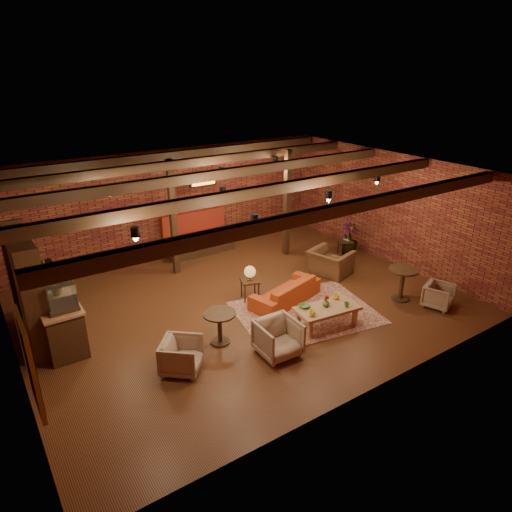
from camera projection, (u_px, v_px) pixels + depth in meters
floor at (244, 303)px, 11.22m from camera, size 10.00×10.00×0.00m
ceiling at (242, 175)px, 9.98m from camera, size 10.00×8.00×0.02m
wall_back at (172, 203)px, 13.67m from camera, size 10.00×0.02×3.20m
wall_front at (372, 316)px, 7.53m from camera, size 10.00×0.02×3.20m
wall_left at (4, 300)px, 8.05m from camera, size 0.02×8.00×3.20m
wall_right at (390, 208)px, 13.15m from camera, size 0.02×8.00×3.20m
ceiling_beams at (242, 180)px, 10.03m from camera, size 9.80×6.40×0.22m
ceiling_pipe at (208, 177)px, 11.34m from camera, size 9.60×0.12×0.12m
post_left at (173, 218)px, 12.29m from camera, size 0.16×0.16×3.20m
post_right at (287, 204)px, 13.56m from camera, size 0.16×0.16×3.20m
service_counter at (53, 303)px, 9.59m from camera, size 0.80×2.50×1.60m
plant_counter at (53, 281)px, 9.63m from camera, size 0.35×0.39×0.30m
shelving_hutch at (28, 289)px, 9.31m from camera, size 0.52×2.00×2.40m
chalkboard_menu at (30, 364)px, 6.32m from camera, size 0.08×0.96×1.46m
banquette at (199, 238)px, 14.06m from camera, size 2.10×0.70×1.00m
service_sign at (203, 182)px, 13.00m from camera, size 0.86×0.06×0.30m
ceiling_spotlights at (242, 190)px, 10.11m from camera, size 6.40×4.40×0.28m
rug at (305, 313)px, 10.81m from camera, size 3.54×2.95×0.01m
sofa at (286, 291)px, 11.22m from camera, size 2.09×1.24×0.57m
coffee_table at (326, 309)px, 10.09m from camera, size 1.49×0.87×0.74m
side_table_lamp at (250, 274)px, 11.16m from camera, size 0.54×0.54×0.91m
round_table_left at (220, 323)px, 9.47m from camera, size 0.69×0.69×0.72m
armchair_a at (181, 354)px, 8.64m from camera, size 0.97×0.98×0.73m
armchair_b at (278, 337)px, 9.12m from camera, size 0.82×0.77×0.82m
armchair_right at (331, 258)px, 12.63m from camera, size 0.96×1.23×0.94m
side_table_book at (345, 242)px, 13.96m from camera, size 0.54×0.54×0.48m
round_table_right at (402, 279)px, 11.21m from camera, size 0.71×0.71×0.83m
armchair_far at (439, 294)px, 10.97m from camera, size 0.79×0.77×0.65m
plant_tall at (352, 208)px, 13.60m from camera, size 1.74×1.74×2.94m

